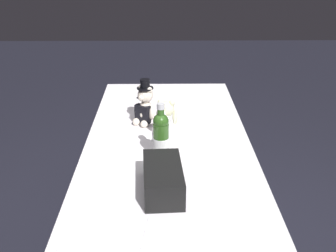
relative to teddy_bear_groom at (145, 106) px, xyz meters
The scene contains 7 objects.
reception_table 0.59m from the teddy_bear_groom, 151.90° to the right, with size 2.01×0.91×0.80m, color white.
teddy_bear_groom is the anchor object (origin of this frame).
teddy_bear_bride 0.27m from the teddy_bear_groom, 152.23° to the right, with size 0.21×0.17×0.24m.
champagne_bottle 0.46m from the teddy_bear_groom, 167.46° to the right, with size 0.08×0.08×0.31m.
signing_pen 0.40m from the teddy_bear_groom, ahead, with size 0.13×0.11×0.01m.
gift_case_black 0.74m from the teddy_bear_groom, behind, with size 0.35×0.19×0.12m.
guestbook 1.05m from the teddy_bear_groom, behind, with size 0.23×0.30×0.02m, color white.
Camera 1 is at (-2.04, 0.02, 1.83)m, focal length 44.07 mm.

